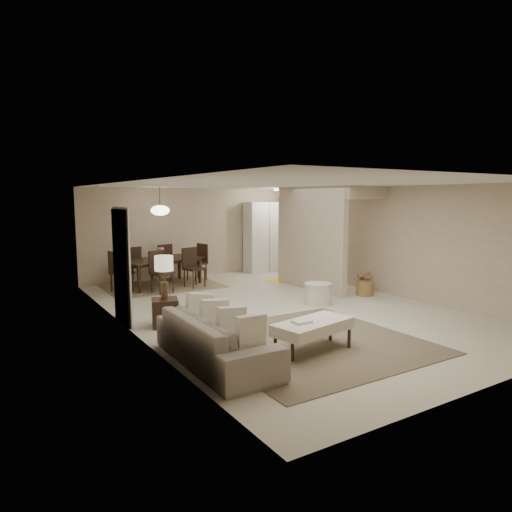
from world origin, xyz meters
TOP-DOWN VIEW (x-y plane):
  - floor at (0.00, 0.00)m, footprint 9.00×9.00m
  - ceiling at (0.00, 0.00)m, footprint 9.00×9.00m
  - back_wall at (0.00, 4.50)m, footprint 6.00×0.00m
  - left_wall at (-3.00, 0.00)m, footprint 0.00×9.00m
  - right_wall at (3.00, 0.00)m, footprint 0.00×9.00m
  - partition at (1.80, 1.25)m, footprint 0.15×2.50m
  - doorway at (-2.97, 0.60)m, footprint 0.04×0.90m
  - pantry_cabinet at (2.35, 4.15)m, footprint 1.20×0.55m
  - flush_light at (2.30, 3.20)m, footprint 0.44×0.44m
  - living_rug at (-0.81, -2.07)m, footprint 3.20×3.20m
  - sofa at (-2.45, -2.07)m, footprint 2.28×0.91m
  - ottoman_bench at (-1.01, -2.37)m, footprint 1.35×0.81m
  - side_table at (-2.40, -0.01)m, footprint 0.56×0.56m
  - table_lamp at (-2.40, -0.01)m, footprint 0.32×0.32m
  - round_pouf at (0.94, -0.12)m, footprint 0.57×0.57m
  - wicker_basket at (2.42, 0.00)m, footprint 0.52×0.52m
  - dining_rug at (-1.16, 3.52)m, footprint 2.80×2.10m
  - dining_table at (-1.16, 3.52)m, footprint 2.18×1.52m
  - dining_chairs at (-1.16, 3.52)m, footprint 2.69×2.19m
  - vase at (-1.16, 3.52)m, footprint 0.21×0.21m
  - yellow_mat at (1.90, 2.56)m, footprint 0.92×0.67m
  - pendant_light at (-1.16, 3.52)m, footprint 0.46×0.46m

SIDE VIEW (x-z plane):
  - floor at x=0.00m, z-range 0.00..0.00m
  - living_rug at x=-0.81m, z-range 0.00..0.01m
  - dining_rug at x=-1.16m, z-range 0.00..0.01m
  - yellow_mat at x=1.90m, z-range 0.00..0.01m
  - wicker_basket at x=2.42m, z-range 0.00..0.34m
  - round_pouf at x=0.94m, z-range 0.00..0.45m
  - side_table at x=-2.40m, z-range 0.00..0.49m
  - sofa at x=-2.45m, z-range 0.00..0.66m
  - dining_table at x=-1.16m, z-range 0.00..0.70m
  - ottoman_bench at x=-1.01m, z-range 0.14..0.59m
  - dining_chairs at x=-1.16m, z-range 0.00..0.99m
  - vase at x=-1.16m, z-range 0.70..0.86m
  - doorway at x=-2.97m, z-range 0.00..2.04m
  - table_lamp at x=-2.40m, z-range 0.67..1.43m
  - pantry_cabinet at x=2.35m, z-range 0.00..2.10m
  - back_wall at x=0.00m, z-range -1.75..4.25m
  - left_wall at x=-3.00m, z-range -3.25..5.75m
  - right_wall at x=3.00m, z-range -3.25..5.75m
  - partition at x=1.80m, z-range 0.00..2.50m
  - pendant_light at x=-1.16m, z-range 1.57..2.27m
  - flush_light at x=2.30m, z-range 2.44..2.48m
  - ceiling at x=0.00m, z-range 2.50..2.50m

